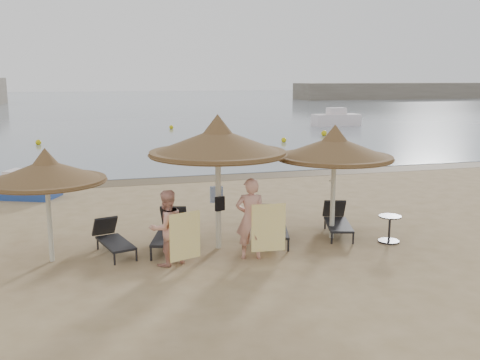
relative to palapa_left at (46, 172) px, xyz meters
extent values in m
plane|color=tan|center=(3.30, -0.42, -2.07)|extent=(160.00, 160.00, 0.00)
cube|color=slate|center=(3.30, 79.58, -2.06)|extent=(200.00, 140.00, 0.03)
cube|color=brown|center=(3.30, 8.98, -2.07)|extent=(200.00, 1.60, 0.01)
cube|color=slate|center=(58.30, 79.58, -0.57)|extent=(40.00, 8.00, 3.00)
cube|color=silver|center=(21.30, 29.58, -1.57)|extent=(4.00, 1.60, 1.00)
cube|color=silver|center=(21.30, 29.58, -0.82)|extent=(1.50, 1.00, 0.60)
cylinder|color=beige|center=(0.00, 0.00, -1.12)|extent=(0.11, 0.11, 1.90)
cone|color=brown|center=(0.00, 0.00, 0.03)|extent=(2.62, 2.62, 0.50)
cone|color=brown|center=(0.00, 0.00, 0.33)|extent=(0.63, 0.63, 0.41)
cylinder|color=brown|center=(0.00, 0.00, -0.21)|extent=(2.57, 2.57, 0.09)
cylinder|color=beige|center=(3.87, -0.09, -0.88)|extent=(0.14, 0.14, 2.39)
cone|color=brown|center=(3.87, -0.09, 0.57)|extent=(3.30, 3.30, 0.63)
cone|color=brown|center=(3.87, -0.09, 0.95)|extent=(0.80, 0.80, 0.51)
cylinder|color=brown|center=(3.87, -0.09, 0.27)|extent=(3.23, 3.23, 0.11)
cylinder|color=beige|center=(6.91, -0.07, -0.99)|extent=(0.12, 0.12, 2.16)
cone|color=brown|center=(6.91, -0.07, 0.31)|extent=(2.98, 2.98, 0.57)
cone|color=brown|center=(6.91, -0.07, 0.65)|extent=(0.72, 0.72, 0.46)
cylinder|color=brown|center=(6.91, -0.07, 0.05)|extent=(2.92, 2.92, 0.10)
cylinder|color=black|center=(1.36, -0.65, -1.94)|extent=(0.05, 0.05, 0.26)
cylinder|color=black|center=(1.85, -0.52, -1.94)|extent=(0.05, 0.05, 0.26)
cylinder|color=black|center=(1.02, 0.58, -1.94)|extent=(0.05, 0.05, 0.26)
cylinder|color=black|center=(1.51, 0.72, -1.94)|extent=(0.05, 0.05, 0.26)
cube|color=black|center=(1.42, 0.08, -1.79)|extent=(0.91, 1.47, 0.05)
cube|color=black|center=(1.21, 0.85, -1.57)|extent=(0.65, 0.52, 0.52)
cylinder|color=black|center=(2.17, -0.58, -1.92)|extent=(0.05, 0.05, 0.30)
cylinder|color=black|center=(2.75, -0.75, -1.92)|extent=(0.05, 0.05, 0.30)
cylinder|color=black|center=(2.60, 0.86, -1.92)|extent=(0.05, 0.05, 0.30)
cylinder|color=black|center=(3.18, 0.69, -1.92)|extent=(0.05, 0.05, 0.30)
cube|color=black|center=(2.69, 0.10, -1.74)|extent=(1.10, 1.74, 0.06)
cube|color=black|center=(2.96, 1.01, -1.48)|extent=(0.77, 0.62, 0.61)
cylinder|color=black|center=(4.89, -0.65, -1.93)|extent=(0.05, 0.05, 0.28)
cylinder|color=black|center=(5.42, -0.80, -1.93)|extent=(0.05, 0.05, 0.28)
cylinder|color=black|center=(5.27, 0.69, -1.93)|extent=(0.05, 0.05, 0.28)
cylinder|color=black|center=(5.80, 0.54, -1.93)|extent=(0.05, 0.05, 0.28)
cube|color=black|center=(5.36, -0.01, -1.76)|extent=(1.00, 1.60, 0.06)
cube|color=black|center=(5.59, 0.83, -1.52)|extent=(0.71, 0.57, 0.56)
cylinder|color=black|center=(6.68, -0.54, -1.94)|extent=(0.05, 0.05, 0.27)
cylinder|color=black|center=(7.19, -0.70, -1.94)|extent=(0.05, 0.05, 0.27)
cylinder|color=black|center=(7.09, 0.74, -1.94)|extent=(0.05, 0.05, 0.27)
cylinder|color=black|center=(7.60, 0.58, -1.94)|extent=(0.05, 0.05, 0.27)
cube|color=black|center=(7.15, 0.06, -1.77)|extent=(1.00, 1.55, 0.06)
cube|color=black|center=(7.41, 0.87, -1.54)|extent=(0.69, 0.56, 0.54)
cylinder|color=black|center=(8.15, -0.79, -2.05)|extent=(0.53, 0.53, 0.04)
cylinder|color=black|center=(8.15, -0.79, -1.73)|extent=(0.06, 0.06, 0.64)
cylinder|color=black|center=(8.15, -0.79, -1.40)|extent=(0.57, 0.57, 0.03)
imported|color=tan|center=(2.49, -0.94, -1.08)|extent=(1.07, 0.90, 1.97)
imported|color=tan|center=(4.41, -1.01, -0.97)|extent=(1.14, 0.89, 2.19)
cube|color=yellow|center=(2.84, -1.29, -1.34)|extent=(0.72, 0.28, 1.06)
cube|color=yellow|center=(4.76, -1.26, -1.30)|extent=(0.79, 0.08, 1.11)
cube|color=white|center=(3.87, 0.09, -0.77)|extent=(0.32, 0.14, 0.40)
cube|color=black|center=(3.87, -0.25, -0.92)|extent=(0.25, 0.16, 0.34)
cube|color=navy|center=(-1.25, 7.13, -1.81)|extent=(2.39, 1.95, 0.52)
cube|color=silver|center=(-1.25, 7.13, -1.49)|extent=(1.63, 1.48, 0.24)
cube|color=silver|center=(-1.60, 7.28, -1.27)|extent=(0.77, 0.97, 0.33)
sphere|color=#D1BB0B|center=(-2.12, 22.46, -1.90)|extent=(0.35, 0.35, 0.35)
sphere|color=#D1BB0B|center=(7.26, 30.39, -1.90)|extent=(0.34, 0.34, 0.34)
sphere|color=#D1BB0B|center=(16.95, 22.46, -1.87)|extent=(0.40, 0.40, 0.40)
sphere|color=#D1BB0B|center=(12.87, 19.63, -1.90)|extent=(0.33, 0.33, 0.33)
camera|label=1|loc=(0.98, -12.31, 2.05)|focal=40.00mm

